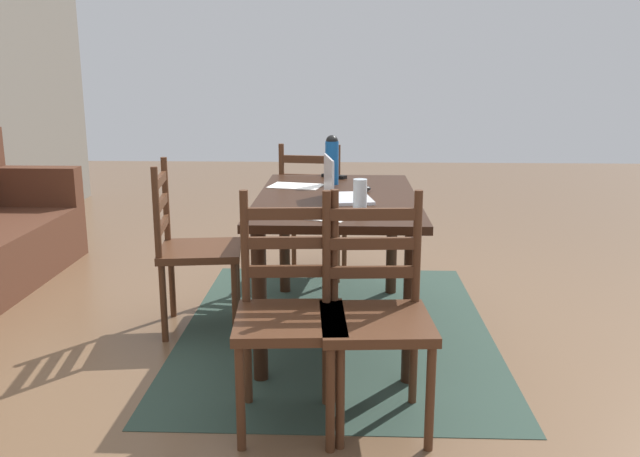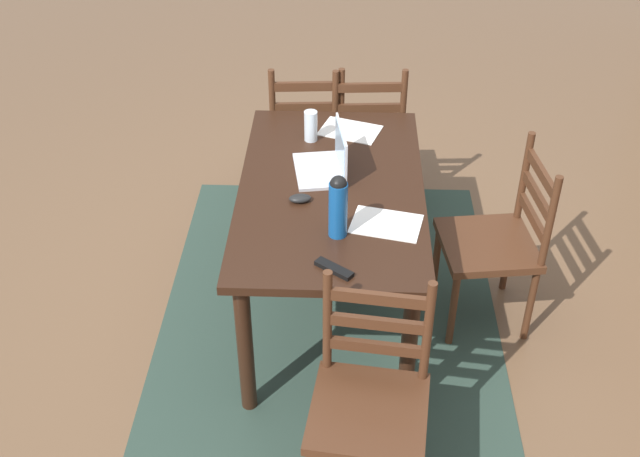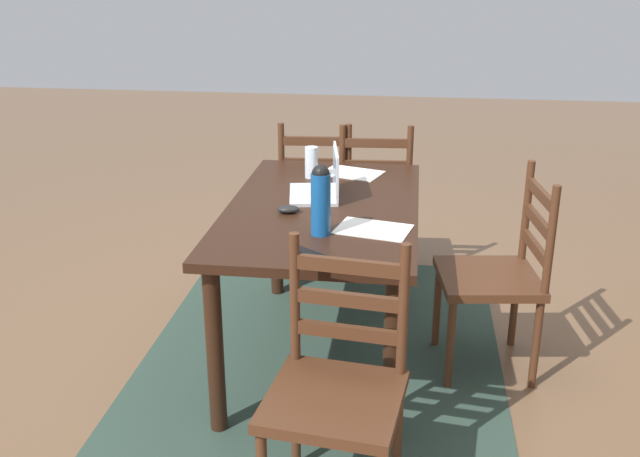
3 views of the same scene
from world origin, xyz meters
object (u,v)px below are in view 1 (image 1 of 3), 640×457
(chair_far_head, at_px, (193,249))
(water_bottle, at_px, (332,159))
(tv_remote, at_px, (334,176))
(drinking_glass, at_px, (360,196))
(chair_left_near, at_px, (375,316))
(dining_table, at_px, (337,215))
(chair_left_far, at_px, (290,315))
(laptop, at_px, (340,189))
(computer_mouse, at_px, (362,189))
(chair_right_far, at_px, (314,212))

(chair_far_head, height_order, water_bottle, water_bottle)
(water_bottle, relative_size, tv_remote, 1.71)
(drinking_glass, bearing_deg, chair_left_near, -174.81)
(dining_table, relative_size, water_bottle, 5.02)
(chair_left_far, height_order, laptop, laptop)
(chair_left_near, bearing_deg, laptop, 9.67)
(chair_far_head, relative_size, laptop, 2.71)
(drinking_glass, bearing_deg, chair_far_head, 65.29)
(laptop, bearing_deg, dining_table, 7.46)
(water_bottle, xyz_separation_m, drinking_glass, (-0.79, -0.15, -0.07))
(drinking_glass, xyz_separation_m, computer_mouse, (0.55, -0.02, -0.06))
(water_bottle, height_order, computer_mouse, water_bottle)
(drinking_glass, bearing_deg, water_bottle, 10.80)
(dining_table, xyz_separation_m, tv_remote, (0.61, 0.03, 0.12))
(dining_table, xyz_separation_m, laptop, (-0.13, -0.02, 0.16))
(chair_left_near, distance_m, water_bottle, 1.47)
(chair_left_near, bearing_deg, tv_remote, 6.85)
(chair_left_near, height_order, chair_left_far, same)
(chair_left_near, bearing_deg, drinking_glass, 5.19)
(drinking_glass, xyz_separation_m, tv_remote, (1.03, 0.14, -0.07))
(chair_far_head, distance_m, drinking_glass, 1.08)
(chair_right_far, height_order, computer_mouse, chair_right_far)
(dining_table, distance_m, chair_left_near, 1.05)
(water_bottle, bearing_deg, chair_right_far, 12.10)
(chair_far_head, distance_m, chair_right_far, 1.20)
(chair_left_near, relative_size, computer_mouse, 9.50)
(chair_left_far, distance_m, computer_mouse, 1.23)
(computer_mouse, bearing_deg, laptop, 147.27)
(chair_right_far, relative_size, laptop, 2.71)
(water_bottle, distance_m, drinking_glass, 0.81)
(drinking_glass, bearing_deg, laptop, 18.27)
(chair_far_head, relative_size, drinking_glass, 5.99)
(chair_left_near, height_order, drinking_glass, chair_left_near)
(chair_far_head, bearing_deg, tv_remote, -51.53)
(laptop, relative_size, tv_remote, 2.06)
(laptop, bearing_deg, chair_left_far, 167.85)
(tv_remote, bearing_deg, chair_left_near, 43.15)
(chair_right_far, relative_size, chair_left_far, 1.00)
(chair_left_near, relative_size, chair_right_far, 1.00)
(dining_table, distance_m, water_bottle, 0.45)
(chair_right_far, distance_m, computer_mouse, 1.00)
(computer_mouse, bearing_deg, chair_far_head, 90.32)
(chair_right_far, relative_size, drinking_glass, 5.99)
(chair_far_head, xyz_separation_m, computer_mouse, (0.13, -0.94, 0.32))
(dining_table, height_order, computer_mouse, computer_mouse)
(laptop, height_order, computer_mouse, laptop)
(dining_table, xyz_separation_m, chair_right_far, (1.02, 0.18, -0.20))
(chair_left_far, xyz_separation_m, tv_remote, (1.63, -0.15, 0.32))
(computer_mouse, bearing_deg, chair_left_near, 173.86)
(chair_left_near, bearing_deg, computer_mouse, 1.56)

